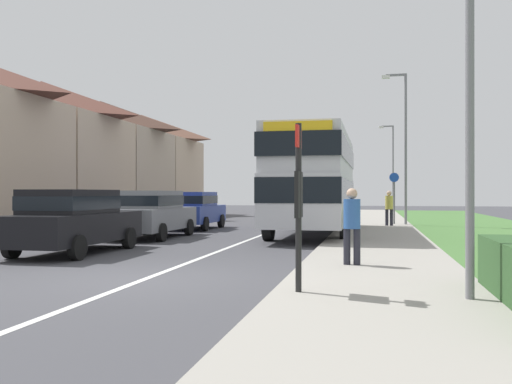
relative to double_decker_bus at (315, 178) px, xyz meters
name	(u,v)px	position (x,y,z in m)	size (l,w,h in m)	color
ground_plane	(143,280)	(-1.94, -11.39, -2.14)	(120.00, 120.00, 0.00)	#424247
lane_marking_centre	(243,242)	(-1.94, -3.39, -2.14)	(0.14, 60.00, 0.01)	silver
pavement_near_side	(378,249)	(2.26, -5.39, -2.08)	(3.20, 68.00, 0.12)	#9E998E
double_decker_bus	(315,178)	(0.00, 0.00, 0.00)	(2.80, 9.84, 3.70)	#BCBCC1
parked_car_black	(73,218)	(-5.48, -7.64, -1.23)	(1.92, 4.56, 1.66)	black
parked_car_grey	(151,212)	(-5.47, -2.49, -1.23)	(2.01, 4.48, 1.65)	slate
parked_car_blue	(194,209)	(-5.48, 2.39, -1.25)	(1.90, 4.05, 1.61)	navy
pedestrian_at_stop	(352,222)	(1.71, -9.40, -1.17)	(0.34, 0.34, 1.67)	#23232D
pedestrian_walking_away	(389,206)	(2.82, 4.73, -1.17)	(0.34, 0.34, 1.67)	#23232D
bus_stop_sign	(299,195)	(1.06, -12.71, -0.60)	(0.09, 0.52, 2.60)	black
cycle_route_sign	(394,196)	(3.09, 6.21, -0.71)	(0.44, 0.08, 2.52)	slate
street_lamp_near	(461,10)	(3.33, -12.80, 1.96)	(1.14, 0.20, 7.11)	slate
street_lamp_mid	(403,139)	(3.49, 5.92, 1.95)	(1.14, 0.20, 7.09)	slate
street_lamp_far	(392,162)	(3.54, 24.63, 1.84)	(1.14, 0.20, 6.88)	slate
house_terrace_far_side	(74,157)	(-14.16, 7.56, 1.45)	(7.43, 24.76, 7.18)	#C1A88E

